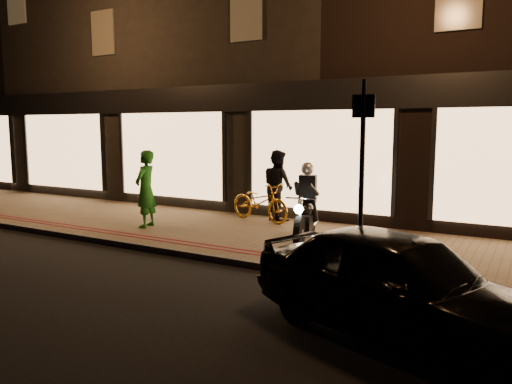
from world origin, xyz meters
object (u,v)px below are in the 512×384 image
sign_post (362,167)px  person_green (146,189)px  bicycle_gold (260,202)px  parked_car (398,283)px  motorcycle (306,211)px

sign_post → person_green: 5.54m
bicycle_gold → parked_car: size_ratio=0.49×
motorcycle → sign_post: 2.46m
parked_car → person_green: bearing=86.5°
sign_post → parked_car: bearing=-60.4°
motorcycle → bicycle_gold: size_ratio=1.06×
motorcycle → parked_car: motorcycle is taller
sign_post → person_green: sign_post is taller
sign_post → bicycle_gold: size_ratio=1.66×
parked_car → sign_post: bearing=50.5°
motorcycle → parked_car: 4.34m
person_green → parked_car: 7.10m
motorcycle → sign_post: size_ratio=0.64×
motorcycle → sign_post: (1.61, -1.53, 1.06)m
motorcycle → parked_car: (2.68, -3.41, -0.11)m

